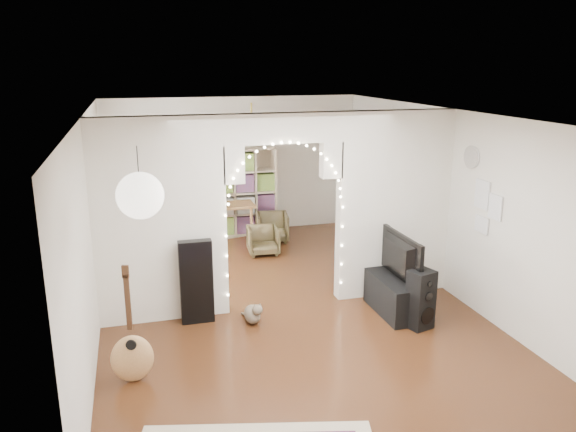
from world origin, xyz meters
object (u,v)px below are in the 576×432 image
object	(u,v)px
media_console	(392,296)
bookcase	(233,193)
acoustic_guitar	(131,340)
dining_table	(221,207)
dining_chair_left	(263,240)
floor_speaker	(421,300)
dining_chair_right	(272,227)

from	to	relation	value
media_console	bookcase	world-z (taller)	bookcase
acoustic_guitar	dining_table	world-z (taller)	acoustic_guitar
acoustic_guitar	dining_chair_left	world-z (taller)	acoustic_guitar
floor_speaker	dining_chair_right	size ratio (longest dim) A/B	1.29
acoustic_guitar	bookcase	bearing A→B (deg)	84.35
acoustic_guitar	dining_chair_left	xyz separation A→B (m)	(2.31, 3.73, -0.24)
dining_chair_right	floor_speaker	bearing A→B (deg)	-68.04
acoustic_guitar	dining_chair_left	bearing A→B (deg)	74.46
bookcase	dining_chair_right	bearing A→B (deg)	-57.90
floor_speaker	media_console	distance (m)	0.54
acoustic_guitar	floor_speaker	bearing A→B (deg)	21.42
acoustic_guitar	dining_table	xyz separation A→B (m)	(1.72, 4.67, 0.19)
media_console	dining_chair_left	bearing A→B (deg)	110.57
dining_chair_left	dining_chair_right	distance (m)	0.76
floor_speaker	dining_chair_right	bearing A→B (deg)	85.90
acoustic_guitar	dining_chair_left	size ratio (longest dim) A/B	2.04
floor_speaker	acoustic_guitar	bearing A→B (deg)	168.04
dining_table	dining_chair_right	world-z (taller)	dining_table
floor_speaker	dining_chair_right	xyz separation A→B (m)	(-0.94, 4.08, -0.11)
media_console	dining_chair_right	world-z (taller)	dining_chair_right
bookcase	dining_chair_right	size ratio (longest dim) A/B	2.85
media_console	dining_table	size ratio (longest dim) A/B	0.83
acoustic_guitar	bookcase	world-z (taller)	bookcase
media_console	bookcase	size ratio (longest dim) A/B	0.58
floor_speaker	dining_chair_left	bearing A→B (deg)	93.59
dining_table	dining_chair_right	distance (m)	1.06
dining_table	dining_chair_left	xyz separation A→B (m)	(0.60, -0.95, -0.43)
bookcase	dining_chair_left	distance (m)	1.46
floor_speaker	bookcase	world-z (taller)	bookcase
floor_speaker	dining_table	size ratio (longest dim) A/B	0.65
dining_chair_right	media_console	bearing A→B (deg)	-68.59
floor_speaker	bookcase	size ratio (longest dim) A/B	0.45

